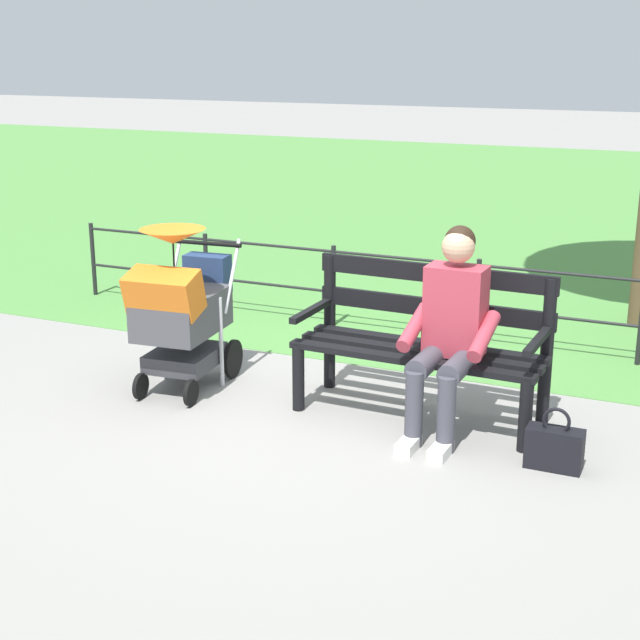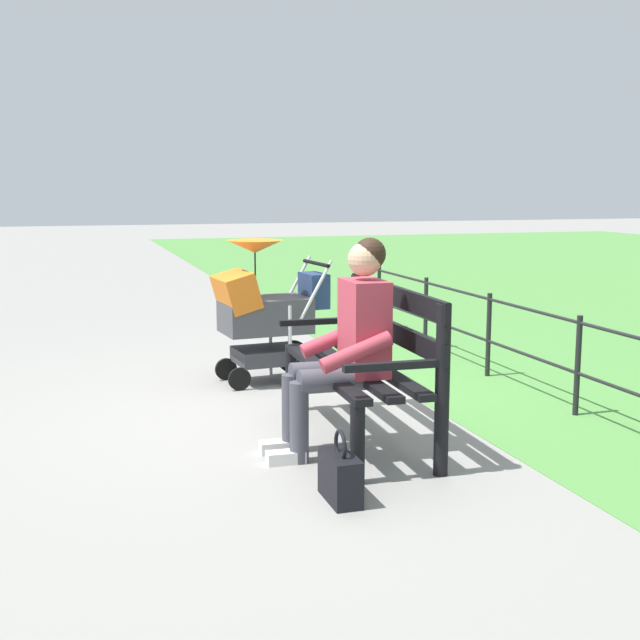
{
  "view_description": "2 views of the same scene",
  "coord_description": "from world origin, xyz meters",
  "px_view_note": "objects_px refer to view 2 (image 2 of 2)",
  "views": [
    {
      "loc": [
        -2.39,
        5.35,
        2.32
      ],
      "look_at": [
        -0.04,
        0.1,
        0.61
      ],
      "focal_mm": 52.16,
      "sensor_mm": 36.0,
      "label": 1
    },
    {
      "loc": [
        -5.36,
        1.65,
        1.56
      ],
      "look_at": [
        0.1,
        -0.04,
        0.64
      ],
      "focal_mm": 46.15,
      "sensor_mm": 36.0,
      "label": 2
    }
  ],
  "objects_px": {
    "handbag": "(340,476)",
    "person_on_bench": "(347,340)",
    "park_bench": "(368,356)",
    "stroller": "(264,310)"
  },
  "relations": [
    {
      "from": "person_on_bench",
      "to": "handbag",
      "type": "relative_size",
      "value": 3.45
    },
    {
      "from": "stroller",
      "to": "handbag",
      "type": "distance_m",
      "value": 2.66
    },
    {
      "from": "handbag",
      "to": "person_on_bench",
      "type": "bearing_deg",
      "value": -21.2
    },
    {
      "from": "person_on_bench",
      "to": "stroller",
      "type": "bearing_deg",
      "value": 1.32
    },
    {
      "from": "park_bench",
      "to": "handbag",
      "type": "height_order",
      "value": "park_bench"
    },
    {
      "from": "person_on_bench",
      "to": "handbag",
      "type": "bearing_deg",
      "value": 158.8
    },
    {
      "from": "stroller",
      "to": "person_on_bench",
      "type": "bearing_deg",
      "value": -178.68
    },
    {
      "from": "person_on_bench",
      "to": "stroller",
      "type": "height_order",
      "value": "person_on_bench"
    },
    {
      "from": "handbag",
      "to": "stroller",
      "type": "bearing_deg",
      "value": -5.18
    },
    {
      "from": "person_on_bench",
      "to": "handbag",
      "type": "xyz_separation_m",
      "value": [
        -0.72,
        0.28,
        -0.55
      ]
    }
  ]
}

